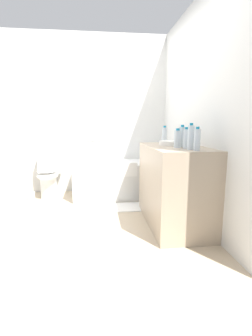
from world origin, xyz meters
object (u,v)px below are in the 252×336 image
(water_bottle_5, at_px, (165,135))
(water_bottle_3, at_px, (197,140))
(sink_faucet, at_px, (186,142))
(toilet, at_px, (49,174))
(drinking_glass_0, at_px, (164,140))
(water_bottle_4, at_px, (178,139))
(water_bottle_1, at_px, (186,139))
(sink_basin, at_px, (172,143))
(toilet_paper_roll, at_px, (31,196))
(bath_mat, at_px, (117,207))
(bathtub, at_px, (121,178))
(water_bottle_2, at_px, (182,137))
(water_bottle_0, at_px, (191,137))

(water_bottle_5, bearing_deg, water_bottle_3, -85.03)
(sink_faucet, bearing_deg, toilet, 147.35)
(toilet, relative_size, drinking_glass_0, 8.81)
(toilet, height_order, water_bottle_4, water_bottle_4)
(water_bottle_1, bearing_deg, drinking_glass_0, 92.54)
(sink_basin, distance_m, toilet_paper_roll, 2.26)
(bath_mat, relative_size, toilet_paper_roll, 5.98)
(bathtub, distance_m, toilet, 1.13)
(water_bottle_1, height_order, water_bottle_5, water_bottle_5)
(sink_faucet, xyz_separation_m, water_bottle_4, (-0.20, -0.29, 0.06))
(sink_basin, distance_m, water_bottle_2, 0.24)
(toilet, bearing_deg, sink_faucet, 56.09)
(water_bottle_4, relative_size, drinking_glass_0, 2.38)
(water_bottle_4, height_order, water_bottle_5, water_bottle_5)
(sink_basin, relative_size, water_bottle_2, 1.25)
(water_bottle_1, distance_m, water_bottle_3, 0.19)
(toilet_paper_roll, bearing_deg, water_bottle_5, -21.49)
(water_bottle_5, bearing_deg, water_bottle_1, -86.16)
(sink_faucet, height_order, water_bottle_0, water_bottle_0)
(water_bottle_4, bearing_deg, bathtub, 108.48)
(water_bottle_1, distance_m, water_bottle_2, 0.16)
(water_bottle_0, distance_m, water_bottle_3, 0.09)
(toilet_paper_roll, bearing_deg, drinking_glass_0, -19.30)
(toilet, relative_size, toilet_paper_roll, 6.24)
(water_bottle_1, xyz_separation_m, toilet_paper_roll, (-1.88, 1.37, -0.93))
(toilet, bearing_deg, water_bottle_2, 49.11)
(water_bottle_3, bearing_deg, sink_faucet, 79.19)
(water_bottle_0, height_order, water_bottle_4, water_bottle_0)
(bathtub, bearing_deg, sink_basin, -65.74)
(sink_basin, bearing_deg, sink_faucet, 0.00)
(water_bottle_4, bearing_deg, water_bottle_5, 88.60)
(toilet, height_order, water_bottle_1, water_bottle_1)
(toilet, bearing_deg, bath_mat, 55.57)
(bathtub, height_order, water_bottle_1, bathtub)
(water_bottle_0, distance_m, toilet_paper_roll, 2.58)
(water_bottle_2, bearing_deg, toilet, 140.36)
(water_bottle_2, xyz_separation_m, water_bottle_4, (-0.07, -0.06, -0.02))
(bathtub, height_order, water_bottle_2, bathtub)
(water_bottle_1, relative_size, water_bottle_3, 0.97)
(bathtub, xyz_separation_m, drinking_glass_0, (0.47, -0.72, 0.64))
(sink_basin, bearing_deg, water_bottle_0, -86.08)
(water_bottle_0, height_order, toilet_paper_roll, water_bottle_0)
(water_bottle_0, relative_size, water_bottle_4, 1.27)
(bathtub, xyz_separation_m, bath_mat, (-0.11, -0.58, -0.28))
(toilet, bearing_deg, drinking_glass_0, 62.25)
(toilet, distance_m, sink_basin, 2.04)
(water_bottle_0, distance_m, water_bottle_2, 0.27)
(sink_faucet, height_order, water_bottle_1, water_bottle_1)
(drinking_glass_0, relative_size, bath_mat, 0.12)
(sink_faucet, height_order, water_bottle_5, water_bottle_5)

